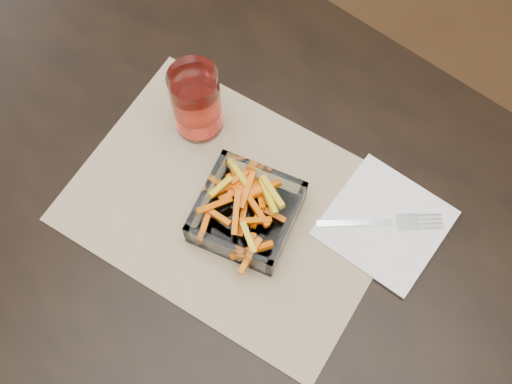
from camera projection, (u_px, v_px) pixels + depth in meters
dining_table at (264, 296)px, 0.97m from camera, size 1.60×0.90×0.75m
placemat at (233, 205)px, 0.93m from camera, size 0.49×0.38×0.00m
glass_bowl at (247, 214)px, 0.90m from camera, size 0.16×0.16×0.05m
tumbler at (196, 103)px, 0.93m from camera, size 0.07×0.07×0.13m
napkin at (385, 223)px, 0.92m from camera, size 0.16×0.16×0.00m
fork at (384, 222)px, 0.92m from camera, size 0.15×0.13×0.00m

